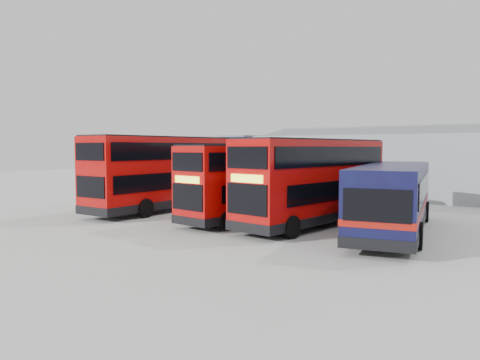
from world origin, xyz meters
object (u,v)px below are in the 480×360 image
at_px(double_decker_centre, 254,183).
at_px(panel_van, 156,175).
at_px(maintenance_shed, 448,165).
at_px(office_block, 217,161).
at_px(double_decker_left, 163,174).
at_px(double_decker_right, 314,183).
at_px(single_decker_blue, 393,199).

distance_m(double_decker_centre, panel_van, 22.19).
bearing_deg(double_decker_centre, maintenance_shed, 78.84).
relative_size(office_block, double_decker_left, 1.10).
bearing_deg(double_decker_right, office_block, 145.83).
height_order(office_block, double_decker_left, office_block).
bearing_deg(office_block, double_decker_right, -41.43).
bearing_deg(office_block, double_decker_centre, -47.65).
relative_size(double_decker_left, double_decker_centre, 1.12).
xyz_separation_m(double_decker_left, double_decker_right, (10.37, 0.24, -0.13)).
bearing_deg(double_decker_centre, single_decker_blue, 10.45).
relative_size(maintenance_shed, panel_van, 5.34).
bearing_deg(double_decker_right, single_decker_blue, 9.55).
height_order(double_decker_left, double_decker_centre, double_decker_left).
bearing_deg(maintenance_shed, double_decker_left, -124.66).
bearing_deg(maintenance_shed, office_block, -174.79).
bearing_deg(double_decker_left, single_decker_blue, -178.19).
bearing_deg(panel_van, maintenance_shed, 37.28).
bearing_deg(panel_van, single_decker_blue, -2.27).
xyz_separation_m(single_decker_blue, panel_van, (-26.45, 11.09, -0.29)).
xyz_separation_m(maintenance_shed, single_decker_blue, (1.13, -18.73, -1.01)).
bearing_deg(double_decker_centre, double_decker_right, 11.51).
xyz_separation_m(double_decker_left, double_decker_centre, (6.87, -0.02, -0.28)).
height_order(double_decker_centre, double_decker_right, double_decker_right).
height_order(double_decker_centre, single_decker_blue, double_decker_centre).
xyz_separation_m(office_block, panel_van, (-3.32, -5.63, -1.28)).
distance_m(double_decker_centre, single_decker_blue, 7.53).
bearing_deg(single_decker_blue, office_block, -46.87).
distance_m(maintenance_shed, double_decker_left, 23.27).
relative_size(double_decker_centre, single_decker_blue, 0.83).
distance_m(double_decker_left, panel_van, 16.71).
bearing_deg(office_block, double_decker_left, -62.90).
height_order(office_block, double_decker_centre, office_block).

